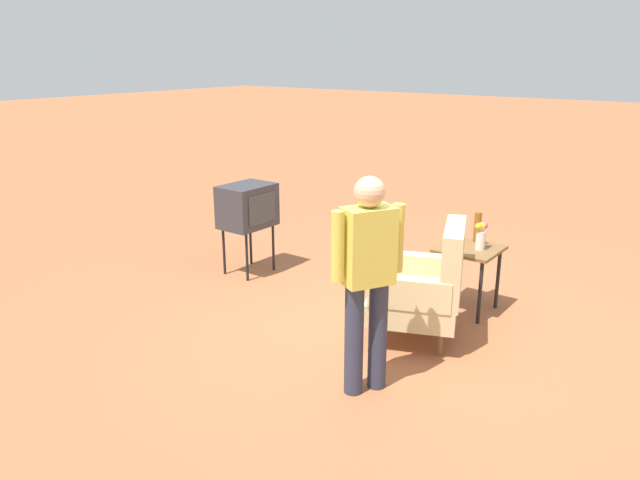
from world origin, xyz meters
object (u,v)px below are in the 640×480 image
(side_table, at_px, (469,257))
(armchair, at_px, (425,286))
(tv_on_stand, at_px, (247,207))
(person_standing, at_px, (368,273))
(soda_can_red, at_px, (450,238))
(bottle_tall_amber, at_px, (477,227))
(bottle_short_clear, at_px, (480,235))
(flower_vase, at_px, (481,234))

(side_table, bearing_deg, armchair, -2.96)
(tv_on_stand, relative_size, person_standing, 0.63)
(tv_on_stand, xyz_separation_m, soda_can_red, (-0.44, 2.26, -0.07))
(side_table, height_order, bottle_tall_amber, bottle_tall_amber)
(person_standing, bearing_deg, tv_on_stand, -119.33)
(soda_can_red, bearing_deg, bottle_tall_amber, 144.53)
(soda_can_red, bearing_deg, side_table, 96.53)
(bottle_tall_amber, bearing_deg, side_table, 6.87)
(bottle_short_clear, bearing_deg, person_standing, -1.16)
(tv_on_stand, bearing_deg, soda_can_red, 101.09)
(armchair, relative_size, bottle_short_clear, 5.30)
(side_table, height_order, bottle_short_clear, bottle_short_clear)
(person_standing, xyz_separation_m, flower_vase, (-1.85, 0.10, -0.14))
(tv_on_stand, xyz_separation_m, bottle_tall_amber, (-0.69, 2.43, 0.02))
(armchair, height_order, tv_on_stand, armchair)
(side_table, distance_m, person_standing, 1.89)
(person_standing, bearing_deg, soda_can_red, -173.73)
(armchair, relative_size, soda_can_red, 8.69)
(soda_can_red, distance_m, flower_vase, 0.32)
(side_table, relative_size, bottle_short_clear, 3.24)
(person_standing, bearing_deg, side_table, 179.93)
(bottle_tall_amber, bearing_deg, tv_on_stand, -74.19)
(side_table, bearing_deg, tv_on_stand, -79.29)
(bottle_tall_amber, bearing_deg, person_standing, 0.69)
(soda_can_red, xyz_separation_m, flower_vase, (-0.03, 0.30, 0.09))
(side_table, xyz_separation_m, bottle_tall_amber, (-0.22, -0.03, 0.25))
(flower_vase, bearing_deg, tv_on_stand, -79.56)
(armchair, bearing_deg, side_table, 177.04)
(side_table, xyz_separation_m, person_standing, (1.85, -0.00, 0.39))
(bottle_tall_amber, relative_size, flower_vase, 1.13)
(bottle_tall_amber, distance_m, flower_vase, 0.25)
(tv_on_stand, distance_m, soda_can_red, 2.30)
(bottle_short_clear, xyz_separation_m, soda_can_red, (0.17, -0.24, -0.04))
(armchair, bearing_deg, person_standing, 2.25)
(soda_can_red, bearing_deg, tv_on_stand, -78.91)
(soda_can_red, relative_size, flower_vase, 0.46)
(armchair, bearing_deg, bottle_short_clear, 175.23)
(person_standing, distance_m, bottle_tall_amber, 2.08)
(tv_on_stand, xyz_separation_m, bottle_short_clear, (-0.61, 2.50, -0.03))
(flower_vase, bearing_deg, bottle_tall_amber, -149.98)
(armchair, distance_m, side_table, 0.82)
(bottle_tall_amber, height_order, flower_vase, bottle_tall_amber)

